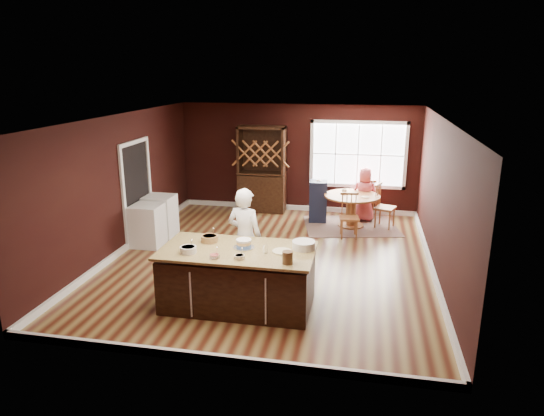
{
  "coord_description": "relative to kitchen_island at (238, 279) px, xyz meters",
  "views": [
    {
      "loc": [
        1.69,
        -8.51,
        3.53
      ],
      "look_at": [
        0.04,
        -0.06,
        1.05
      ],
      "focal_mm": 32.0,
      "sensor_mm": 36.0,
      "label": 1
    }
  ],
  "objects": [
    {
      "name": "chair_north",
      "position": [
        1.87,
        5.01,
        0.06
      ],
      "size": [
        0.47,
        0.46,
        1.0
      ],
      "primitive_type": null,
      "rotation": [
        0.0,
        0.0,
        3.29
      ],
      "color": "brown",
      "rests_on": "ground"
    },
    {
      "name": "hutch",
      "position": [
        -0.74,
        5.14,
        0.65
      ],
      "size": [
        1.19,
        0.49,
        2.17
      ],
      "primitive_type": "cube",
      "color": "#402815",
      "rests_on": "ground"
    },
    {
      "name": "layer_cake",
      "position": [
        0.08,
        0.09,
        0.55
      ],
      "size": [
        0.32,
        0.32,
        0.13
      ],
      "primitive_type": null,
      "color": "white",
      "rests_on": "kitchen_island"
    },
    {
      "name": "washer",
      "position": [
        -2.51,
        2.2,
        -0.01
      ],
      "size": [
        0.6,
        0.58,
        0.87
      ],
      "primitive_type": "cube",
      "color": "white",
      "rests_on": "ground"
    },
    {
      "name": "dining_table",
      "position": [
        1.56,
        4.28,
        0.1
      ],
      "size": [
        1.27,
        1.27,
        0.75
      ],
      "color": "brown",
      "rests_on": "ground"
    },
    {
      "name": "kitchen_island",
      "position": [
        0.0,
        0.0,
        0.0
      ],
      "size": [
        2.32,
        1.21,
        0.92
      ],
      "color": "black",
      "rests_on": "ground"
    },
    {
      "name": "rug",
      "position": [
        1.56,
        4.28,
        -0.43
      ],
      "size": [
        2.38,
        2.02,
        0.01
      ],
      "primitive_type": "cube",
      "rotation": [
        0.0,
        0.0,
        0.21
      ],
      "color": "brown",
      "rests_on": "ground"
    },
    {
      "name": "table_plate",
      "position": [
        1.85,
        4.14,
        0.32
      ],
      "size": [
        0.19,
        0.19,
        0.01
      ],
      "primitive_type": "cylinder",
      "color": "beige",
      "rests_on": "dining_table"
    },
    {
      "name": "bowl_olive",
      "position": [
        0.13,
        -0.36,
        0.51
      ],
      "size": [
        0.15,
        0.15,
        0.06
      ],
      "primitive_type": "cylinder",
      "color": "beige",
      "rests_on": "kitchen_island"
    },
    {
      "name": "baker",
      "position": [
        -0.07,
        0.73,
        0.41
      ],
      "size": [
        0.7,
        0.54,
        1.69
      ],
      "primitive_type": "imported",
      "rotation": [
        0.0,
        0.0,
        2.9
      ],
      "color": "white",
      "rests_on": "ground"
    },
    {
      "name": "white_tub",
      "position": [
        0.97,
        0.22,
        0.54
      ],
      "size": [
        0.35,
        0.35,
        0.12
      ],
      "primitive_type": "cylinder",
      "color": "silver",
      "rests_on": "kitchen_island"
    },
    {
      "name": "dryer",
      "position": [
        -2.51,
        2.84,
        0.01
      ],
      "size": [
        0.62,
        0.6,
        0.89
      ],
      "primitive_type": "cube",
      "color": "white",
      "rests_on": "ground"
    },
    {
      "name": "window",
      "position": [
        1.63,
        5.39,
        1.06
      ],
      "size": [
        2.36,
        0.1,
        1.66
      ],
      "primitive_type": null,
      "color": "white",
      "rests_on": "room_shell"
    },
    {
      "name": "high_chair",
      "position": [
        0.76,
        4.54,
        0.08
      ],
      "size": [
        0.45,
        0.45,
        1.03
      ],
      "primitive_type": null,
      "rotation": [
        0.0,
        0.0,
        0.1
      ],
      "color": "#1B2038",
      "rests_on": "ground"
    },
    {
      "name": "seated_woman",
      "position": [
        1.84,
        4.81,
        0.21
      ],
      "size": [
        0.63,
        0.41,
        1.29
      ],
      "primitive_type": "imported",
      "rotation": [
        0.0,
        0.0,
        3.14
      ],
      "color": "#CE515B",
      "rests_on": "ground"
    },
    {
      "name": "table_cup",
      "position": [
        1.37,
        4.43,
        0.36
      ],
      "size": [
        0.13,
        0.13,
        0.09
      ],
      "primitive_type": "imported",
      "rotation": [
        0.0,
        0.0,
        0.12
      ],
      "color": "white",
      "rests_on": "dining_table"
    },
    {
      "name": "bowl_pink",
      "position": [
        -0.23,
        -0.41,
        0.51
      ],
      "size": [
        0.15,
        0.15,
        0.06
      ],
      "primitive_type": "cylinder",
      "color": "silver",
      "rests_on": "kitchen_island"
    },
    {
      "name": "toddler",
      "position": [
        0.81,
        4.63,
        0.37
      ],
      "size": [
        0.18,
        0.14,
        0.26
      ],
      "primitive_type": null,
      "color": "#8CA5BF",
      "rests_on": "high_chair"
    },
    {
      "name": "chair_east",
      "position": [
        2.32,
        4.35,
        0.08
      ],
      "size": [
        0.54,
        0.55,
        1.03
      ],
      "primitive_type": null,
      "rotation": [
        0.0,
        0.0,
        1.23
      ],
      "color": "olive",
      "rests_on": "ground"
    },
    {
      "name": "dinner_plate",
      "position": [
        0.68,
        0.02,
        0.49
      ],
      "size": [
        0.29,
        0.29,
        0.02
      ],
      "primitive_type": "cylinder",
      "color": "beige",
      "rests_on": "kitchen_island"
    },
    {
      "name": "doorway",
      "position": [
        -2.84,
        2.52,
        0.59
      ],
      "size": [
        0.08,
        1.26,
        2.13
      ],
      "primitive_type": null,
      "color": "white",
      "rests_on": "room_shell"
    },
    {
      "name": "drinking_glass",
      "position": [
        0.45,
        -0.08,
        0.55
      ],
      "size": [
        0.07,
        0.07,
        0.13
      ],
      "primitive_type": "cylinder",
      "color": "silver",
      "rests_on": "kitchen_island"
    },
    {
      "name": "room_shell",
      "position": [
        0.13,
        1.92,
        0.91
      ],
      "size": [
        7.0,
        7.0,
        7.0
      ],
      "color": "olive",
      "rests_on": "ground"
    },
    {
      "name": "chair_south",
      "position": [
        1.54,
        3.5,
        0.05
      ],
      "size": [
        0.45,
        0.44,
        0.97
      ],
      "primitive_type": null,
      "rotation": [
        0.0,
        0.0,
        0.12
      ],
      "color": "brown",
      "rests_on": "ground"
    },
    {
      "name": "stoneware_crock",
      "position": [
        0.83,
        -0.4,
        0.57
      ],
      "size": [
        0.15,
        0.15,
        0.18
      ],
      "primitive_type": "cylinder",
      "color": "brown",
      "rests_on": "kitchen_island"
    },
    {
      "name": "bowl_yellow",
      "position": [
        -0.52,
        0.24,
        0.53
      ],
      "size": [
        0.27,
        0.27,
        0.1
      ],
      "primitive_type": "cylinder",
      "color": "#A68854",
      "rests_on": "kitchen_island"
    },
    {
      "name": "toy_figurine",
      "position": [
        0.76,
        -0.23,
        0.52
      ],
      "size": [
        0.05,
        0.05,
        0.08
      ],
      "primitive_type": null,
      "color": "yellow",
      "rests_on": "kitchen_island"
    },
    {
      "name": "bowl_blue",
      "position": [
        -0.68,
        -0.27,
        0.53
      ],
      "size": [
        0.24,
        0.24,
        0.09
      ],
      "primitive_type": "cylinder",
      "color": "white",
      "rests_on": "kitchen_island"
    }
  ]
}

